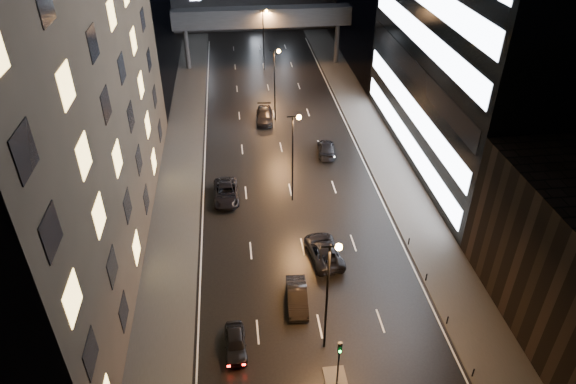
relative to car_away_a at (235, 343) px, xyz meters
name	(u,v)px	position (x,y,z in m)	size (l,w,h in m)	color
ground	(281,147)	(6.77, 31.46, -0.69)	(160.00, 160.00, 0.00)	black
sidewalk_left	(180,173)	(-5.73, 26.46, -0.62)	(5.00, 110.00, 0.15)	#383533
sidewalk_right	(386,161)	(19.27, 26.46, -0.62)	(5.00, 110.00, 0.15)	#383533
building_left	(11,35)	(-15.73, 15.46, 19.31)	(15.00, 48.00, 40.00)	#2D2319
skybridge	(262,18)	(6.77, 61.46, 7.65)	(30.00, 3.00, 10.00)	#333335
traffic_signal_near	(339,357)	(7.07, -4.04, 2.40)	(0.28, 0.34, 4.40)	black
bollard_row	(459,346)	(16.97, -2.04, -0.24)	(0.12, 25.12, 0.90)	black
streetlight_near	(330,285)	(6.93, -0.54, 5.81)	(1.45, 0.50, 10.15)	black
streetlight_mid_a	(294,148)	(6.93, 19.46, 5.81)	(1.45, 0.50, 10.15)	black
streetlight_mid_b	(276,76)	(6.93, 39.46, 5.81)	(1.45, 0.50, 10.15)	black
streetlight_far	(264,32)	(6.93, 59.46, 5.81)	(1.45, 0.50, 10.15)	black
car_away_a	(235,343)	(0.00, 0.00, 0.00)	(1.63, 4.05, 1.38)	black
car_away_b	(297,297)	(5.27, 4.14, 0.09)	(1.66, 4.76, 1.57)	black
car_away_c	(226,193)	(-0.40, 20.53, 0.10)	(2.64, 5.72, 1.59)	black
car_away_d	(265,116)	(5.27, 39.38, 0.13)	(2.31, 5.68, 1.65)	black
car_toward_a	(324,251)	(8.51, 9.68, 0.13)	(2.73, 5.91, 1.64)	black
car_toward_b	(326,149)	(12.21, 29.09, 0.05)	(2.07, 5.10, 1.48)	black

